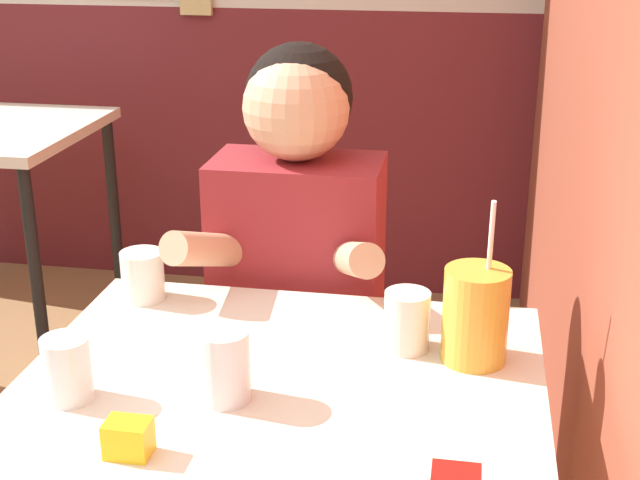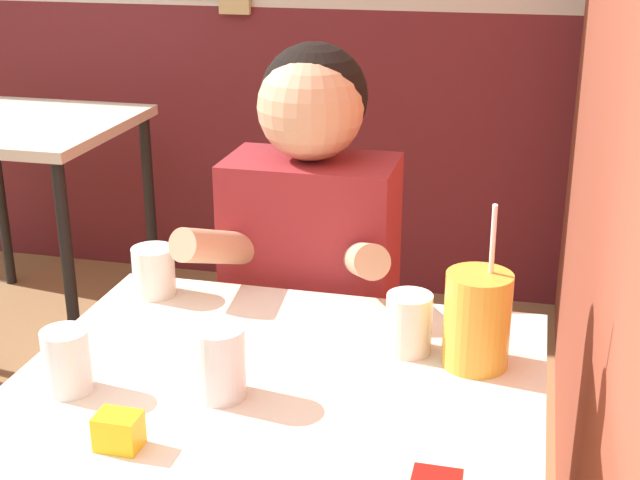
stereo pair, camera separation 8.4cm
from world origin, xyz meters
The scene contains 8 objects.
main_table centered at (0.92, 0.37, 0.69)m, with size 0.81×0.88×0.77m.
person_seated centered at (0.85, 0.95, 0.65)m, with size 0.42×0.41×1.21m.
cocktail_pitcher centered at (1.21, 0.60, 0.85)m, with size 0.11×0.11×0.28m.
glass_near_pitcher centered at (0.62, 0.37, 0.82)m, with size 0.07×0.07×0.10m.
glass_center centered at (0.60, 0.73, 0.81)m, with size 0.08×0.08×0.09m.
glass_far_side centered at (1.10, 0.61, 0.82)m, with size 0.08×0.08×0.10m.
glass_by_brick centered at (0.85, 0.41, 0.82)m, with size 0.08×0.08×0.11m.
condiment_mustard centered at (0.76, 0.25, 0.79)m, with size 0.06×0.04×0.05m.
Camera 1 is at (1.19, -0.71, 1.46)m, focal length 50.00 mm.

